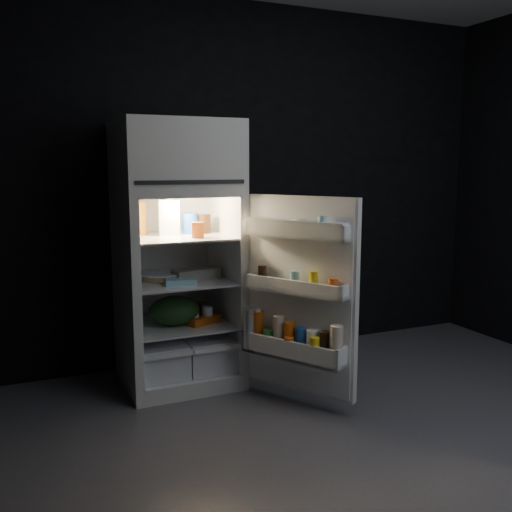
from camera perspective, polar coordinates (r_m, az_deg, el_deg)
name	(u,v)px	position (r m, az deg, el deg)	size (l,w,h in m)	color
floor	(386,440)	(3.36, 12.90, -17.50)	(4.00, 3.40, 0.00)	#58585D
wall_back	(260,184)	(4.49, 0.38, 7.26)	(4.00, 0.00, 2.70)	black
refrigerator	(176,245)	(3.89, -7.99, 1.06)	(0.76, 0.71, 1.78)	white
fridge_door	(298,300)	(3.51, 4.22, -4.39)	(0.53, 0.72, 1.22)	white
milk_jug	(169,217)	(3.88, -8.73, 3.85)	(0.13, 0.13, 0.24)	white
mayo_jar	(190,223)	(3.95, -6.58, 3.26)	(0.11, 0.11, 0.14)	#1E4BA3
jam_jar	(204,224)	(3.96, -5.22, 3.22)	(0.09, 0.09, 0.13)	black
amber_bottle	(141,219)	(3.92, -11.45, 3.69)	(0.08, 0.08, 0.22)	orange
small_carton	(198,230)	(3.72, -5.86, 2.61)	(0.08, 0.06, 0.10)	#BF5116
egg_carton	(197,274)	(3.89, -5.97, -1.80)	(0.32, 0.12, 0.07)	gray
pie	(162,277)	(3.91, -9.38, -2.04)	(0.29, 0.29, 0.04)	tan
flat_package	(181,282)	(3.71, -7.49, -2.59)	(0.20, 0.10, 0.04)	#8AC4D5
wrapped_pkg	(201,271)	(4.04, -5.56, -1.55)	(0.11, 0.09, 0.05)	beige
produce_bag	(174,310)	(3.89, -8.16, -5.41)	(0.34, 0.29, 0.20)	#193815
yogurt_tray	(202,320)	(3.93, -5.42, -6.34)	(0.24, 0.13, 0.05)	#B8500F
small_can_red	(202,308)	(4.15, -5.39, -5.22)	(0.07, 0.07, 0.09)	#B8500F
small_can_silver	(206,309)	(4.11, -5.05, -5.35)	(0.06, 0.06, 0.09)	silver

